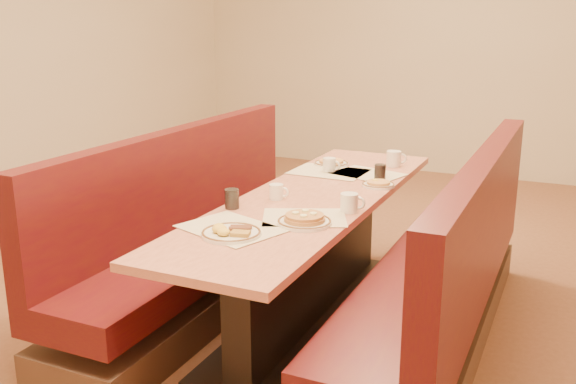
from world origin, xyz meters
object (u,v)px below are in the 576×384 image
at_px(pancake_plate, 304,220).
at_px(eggs_plate, 230,232).
at_px(booth_right, 444,284).
at_px(coffee_mug_b, 277,192).
at_px(coffee_mug_a, 350,202).
at_px(soda_tumbler_mid, 380,172).
at_px(soda_tumbler_near, 232,199).
at_px(diner_table, 312,260).
at_px(coffee_mug_d, 330,165).
at_px(booth_left, 201,244).
at_px(coffee_mug_c, 394,158).

relative_size(pancake_plate, eggs_plate, 0.96).
height_order(booth_right, coffee_mug_b, booth_right).
distance_m(coffee_mug_a, soda_tumbler_mid, 0.70).
bearing_deg(soda_tumbler_mid, pancake_plate, -94.09).
distance_m(booth_right, coffee_mug_b, 0.99).
relative_size(booth_right, soda_tumbler_mid, 26.61).
bearing_deg(eggs_plate, soda_tumbler_near, 118.55).
height_order(booth_right, eggs_plate, booth_right).
xyz_separation_m(diner_table, soda_tumbler_near, (-0.28, -0.39, 0.43)).
relative_size(diner_table, eggs_plate, 9.32).
bearing_deg(eggs_plate, pancake_plate, 51.43).
distance_m(coffee_mug_d, soda_tumbler_mid, 0.35).
bearing_deg(soda_tumbler_mid, coffee_mug_a, -85.36).
distance_m(booth_right, eggs_plate, 1.19).
relative_size(booth_right, pancake_plate, 9.71).
relative_size(diner_table, pancake_plate, 9.71).
xyz_separation_m(booth_left, pancake_plate, (0.89, -0.48, 0.41)).
height_order(booth_right, coffee_mug_a, booth_right).
xyz_separation_m(coffee_mug_d, soda_tumbler_near, (-0.16, -0.95, 0.00)).
distance_m(eggs_plate, coffee_mug_d, 1.33).
xyz_separation_m(pancake_plate, eggs_plate, (-0.23, -0.29, -0.00)).
xyz_separation_m(booth_right, pancake_plate, (-0.58, -0.48, 0.41)).
relative_size(coffee_mug_d, soda_tumbler_mid, 1.24).
bearing_deg(coffee_mug_b, diner_table, 36.39).
bearing_deg(diner_table, eggs_plate, -95.58).
bearing_deg(diner_table, coffee_mug_d, 101.87).
xyz_separation_m(booth_right, coffee_mug_c, (-0.53, 0.89, 0.44)).
bearing_deg(coffee_mug_c, soda_tumbler_near, -134.00).
bearing_deg(eggs_plate, coffee_mug_a, 57.64).
xyz_separation_m(eggs_plate, coffee_mug_d, (-0.04, 1.33, 0.03)).
relative_size(booth_right, coffee_mug_b, 23.28).
bearing_deg(coffee_mug_d, pancake_plate, -73.09).
bearing_deg(coffee_mug_c, coffee_mug_a, -109.10).
bearing_deg(soda_tumbler_near, booth_left, 138.97).
distance_m(coffee_mug_a, coffee_mug_c, 1.09).
xyz_separation_m(coffee_mug_c, soda_tumbler_mid, (0.02, -0.39, -0.01)).
distance_m(booth_left, coffee_mug_d, 0.94).
relative_size(diner_table, booth_left, 1.00).
bearing_deg(soda_tumbler_near, coffee_mug_a, 18.62).
bearing_deg(diner_table, coffee_mug_a, -35.68).
distance_m(booth_left, coffee_mug_a, 1.12).
relative_size(booth_left, soda_tumbler_mid, 26.61).
height_order(coffee_mug_c, soda_tumbler_mid, coffee_mug_c).
bearing_deg(soda_tumbler_mid, coffee_mug_b, -120.13).
relative_size(booth_right, coffee_mug_c, 19.43).
distance_m(eggs_plate, coffee_mug_a, 0.67).
xyz_separation_m(booth_right, coffee_mug_d, (-0.85, 0.56, 0.43)).
bearing_deg(pancake_plate, soda_tumbler_mid, 85.91).
bearing_deg(coffee_mug_a, eggs_plate, -137.66).
bearing_deg(pancake_plate, coffee_mug_a, 65.27).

